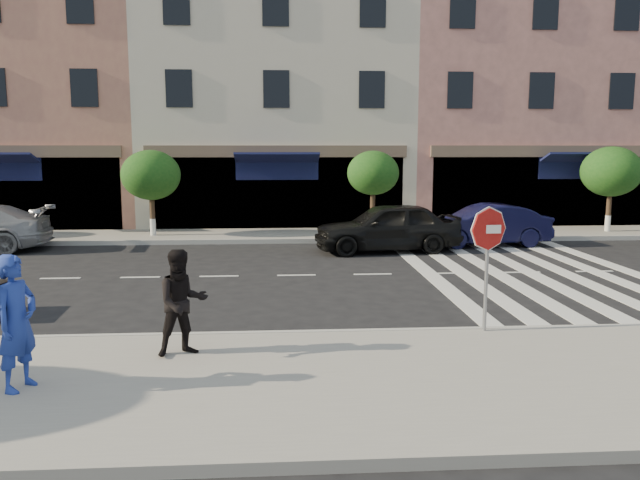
{
  "coord_description": "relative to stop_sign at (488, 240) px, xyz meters",
  "views": [
    {
      "loc": [
        -0.43,
        -11.89,
        3.29
      ],
      "look_at": [
        0.4,
        0.8,
        1.4
      ],
      "focal_mm": 35.0,
      "sensor_mm": 36.0,
      "label": 1
    }
  ],
  "objects": [
    {
      "name": "ground",
      "position": [
        -3.1,
        1.67,
        -1.74
      ],
      "size": [
        120.0,
        120.0,
        0.0
      ],
      "primitive_type": "plane",
      "color": "black",
      "rests_on": "ground"
    },
    {
      "name": "sidewalk_near",
      "position": [
        -3.1,
        -2.08,
        -1.67
      ],
      "size": [
        60.0,
        4.5,
        0.15
      ],
      "primitive_type": "cube",
      "color": "gray",
      "rests_on": "ground"
    },
    {
      "name": "sidewalk_far",
      "position": [
        -3.1,
        12.67,
        -1.67
      ],
      "size": [
        60.0,
        3.0,
        0.15
      ],
      "primitive_type": "cube",
      "color": "gray",
      "rests_on": "ground"
    },
    {
      "name": "building_west_mid",
      "position": [
        -14.1,
        18.67,
        5.26
      ],
      "size": [
        10.0,
        9.0,
        14.0
      ],
      "primitive_type": "cube",
      "color": "tan",
      "rests_on": "ground"
    },
    {
      "name": "building_centre",
      "position": [
        -3.6,
        18.67,
        3.76
      ],
      "size": [
        11.0,
        9.0,
        11.0
      ],
      "primitive_type": "cube",
      "color": "beige",
      "rests_on": "ground"
    },
    {
      "name": "building_east_mid",
      "position": [
        8.4,
        18.67,
        4.76
      ],
      "size": [
        13.0,
        9.0,
        13.0
      ],
      "primitive_type": "cube",
      "color": "tan",
      "rests_on": "ground"
    },
    {
      "name": "street_tree_wb",
      "position": [
        -8.1,
        12.47,
        0.56
      ],
      "size": [
        2.1,
        2.1,
        3.06
      ],
      "color": "#473323",
      "rests_on": "sidewalk_far"
    },
    {
      "name": "street_tree_c",
      "position": [
        -0.1,
        12.47,
        0.61
      ],
      "size": [
        1.9,
        1.9,
        3.04
      ],
      "color": "#473323",
      "rests_on": "sidewalk_far"
    },
    {
      "name": "street_tree_ea",
      "position": [
        8.9,
        12.47,
        0.65
      ],
      "size": [
        2.2,
        2.2,
        3.19
      ],
      "color": "#473323",
      "rests_on": "sidewalk_far"
    },
    {
      "name": "stop_sign",
      "position": [
        0.0,
        0.0,
        0.0
      ],
      "size": [
        0.77,
        0.1,
        2.16
      ],
      "rotation": [
        0.0,
        0.0,
        0.01
      ],
      "color": "gray",
      "rests_on": "sidewalk_near"
    },
    {
      "name": "photographer",
      "position": [
        -6.94,
        -2.16,
        -0.7
      ],
      "size": [
        0.62,
        0.76,
        1.79
      ],
      "primitive_type": "imported",
      "rotation": [
        0.0,
        0.0,
        1.24
      ],
      "color": "#213799",
      "rests_on": "sidewalk_near"
    },
    {
      "name": "walker",
      "position": [
        -5.01,
        -0.92,
        -0.78
      ],
      "size": [
        0.97,
        0.88,
        1.63
      ],
      "primitive_type": "imported",
      "rotation": [
        0.0,
        0.0,
        0.4
      ],
      "color": "black",
      "rests_on": "sidewalk_near"
    },
    {
      "name": "car_far_mid",
      "position": [
        -0.11,
        9.27,
        -0.95
      ],
      "size": [
        4.8,
        2.34,
        1.58
      ],
      "primitive_type": "imported",
      "rotation": [
        0.0,
        0.0,
        -1.47
      ],
      "color": "black",
      "rests_on": "ground"
    },
    {
      "name": "car_far_right",
      "position": [
        3.4,
        10.24,
        -1.04
      ],
      "size": [
        4.37,
        1.85,
        1.4
      ],
      "primitive_type": "imported",
      "rotation": [
        0.0,
        0.0,
        -1.49
      ],
      "color": "black",
      "rests_on": "ground"
    }
  ]
}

